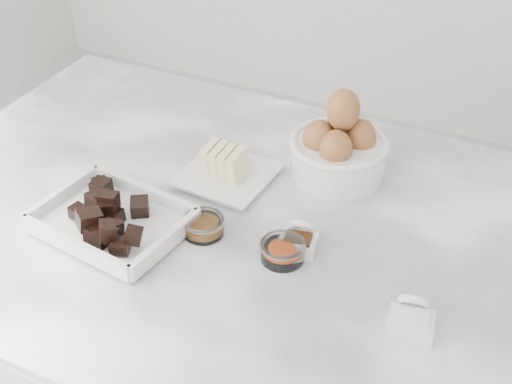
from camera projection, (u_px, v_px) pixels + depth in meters
marble_slab at (238, 227)px, 1.19m from camera, size 1.20×0.80×0.04m
chocolate_dish at (111, 216)px, 1.15m from camera, size 0.26×0.21×0.06m
butter_plate at (226, 169)px, 1.26m from camera, size 0.16×0.16×0.06m
sugar_ramekin at (317, 164)px, 1.26m from camera, size 0.09×0.09×0.05m
egg_bowl at (339, 148)px, 1.25m from camera, size 0.18×0.18×0.17m
honey_bowl at (203, 225)px, 1.14m from camera, size 0.07×0.07×0.03m
zest_bowl at (283, 250)px, 1.09m from camera, size 0.07×0.07×0.03m
vanilla_spoon at (299, 239)px, 1.12m from camera, size 0.06×0.08×0.04m
salt_spoon at (411, 318)px, 0.98m from camera, size 0.07×0.08×0.05m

